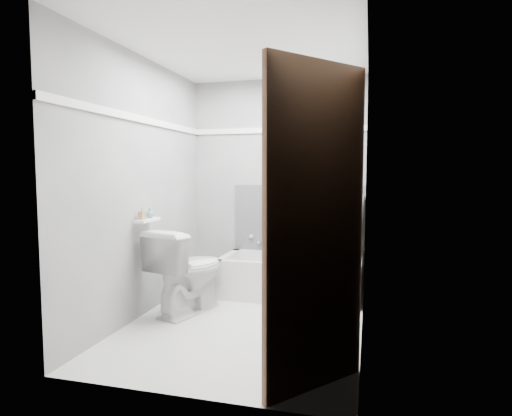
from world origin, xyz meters
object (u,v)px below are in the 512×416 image
(bathtub, at_px, (290,277))
(door, at_px, (357,237))
(toilet, at_px, (188,271))
(soap_bottle_a, at_px, (142,214))
(soap_bottle_b, at_px, (150,213))
(office_chair, at_px, (332,241))

(bathtub, bearing_deg, door, -71.25)
(door, bearing_deg, toilet, 138.05)
(soap_bottle_a, xyz_separation_m, soap_bottle_b, (0.00, 0.14, -0.01))
(door, relative_size, soap_bottle_b, 20.77)
(soap_bottle_b, bearing_deg, office_chair, 30.78)
(toilet, height_order, soap_bottle_b, soap_bottle_b)
(door, distance_m, soap_bottle_b, 2.32)
(office_chair, bearing_deg, soap_bottle_b, -139.75)
(toilet, relative_size, soap_bottle_a, 6.86)
(office_chair, relative_size, door, 0.49)
(bathtub, height_order, door, door)
(bathtub, distance_m, toilet, 1.16)
(toilet, relative_size, soap_bottle_b, 8.45)
(office_chair, xyz_separation_m, soap_bottle_a, (-1.61, -1.10, 0.35))
(office_chair, distance_m, door, 2.31)
(office_chair, xyz_separation_m, toilet, (-1.29, -0.82, -0.21))
(bathtub, relative_size, door, 0.75)
(office_chair, height_order, soap_bottle_a, office_chair)
(office_chair, relative_size, soap_bottle_b, 10.21)
(soap_bottle_b, bearing_deg, door, -34.16)
(office_chair, bearing_deg, soap_bottle_a, -136.21)
(bathtub, xyz_separation_m, toilet, (-0.85, -0.77, 0.19))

